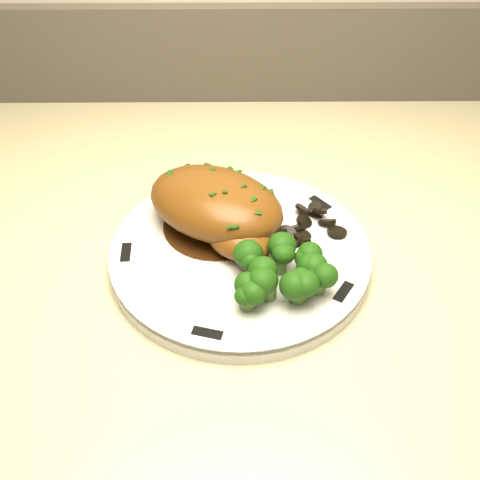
{
  "coord_description": "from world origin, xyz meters",
  "views": [
    {
      "loc": [
        -0.51,
        1.28,
        1.32
      ],
      "look_at": [
        -0.5,
        1.68,
        0.96
      ],
      "focal_mm": 45.0,
      "sensor_mm": 36.0,
      "label": 1
    }
  ],
  "objects": [
    {
      "name": "plate",
      "position": [
        -0.5,
        1.68,
        0.94
      ],
      "size": [
        0.3,
        0.3,
        0.02
      ],
      "primitive_type": "cylinder",
      "rotation": [
        0.0,
        0.0,
        -0.36
      ],
      "color": "silver",
      "rests_on": "counter"
    },
    {
      "name": "rim_accent_0",
      "position": [
        -0.42,
        1.74,
        0.95
      ],
      "size": [
        0.02,
        0.02,
        0.0
      ],
      "primitive_type": "cube",
      "rotation": [
        0.0,
        0.0,
        2.25
      ],
      "color": "black",
      "rests_on": "plate"
    },
    {
      "name": "rim_accent_1",
      "position": [
        -0.54,
        1.78,
        0.95
      ],
      "size": [
        0.03,
        0.02,
        0.0
      ],
      "primitive_type": "cube",
      "rotation": [
        0.0,
        0.0,
        3.51
      ],
      "color": "black",
      "rests_on": "plate"
    },
    {
      "name": "rim_accent_2",
      "position": [
        -0.6,
        1.67,
        0.95
      ],
      "size": [
        0.01,
        0.02,
        0.0
      ],
      "primitive_type": "cube",
      "rotation": [
        0.0,
        0.0,
        4.77
      ],
      "color": "black",
      "rests_on": "plate"
    },
    {
      "name": "rim_accent_3",
      "position": [
        -0.53,
        1.58,
        0.95
      ],
      "size": [
        0.03,
        0.01,
        0.0
      ],
      "primitive_type": "cube",
      "rotation": [
        0.0,
        0.0,
        6.02
      ],
      "color": "black",
      "rests_on": "plate"
    },
    {
      "name": "rim_accent_4",
      "position": [
        -0.42,
        1.62,
        0.95
      ],
      "size": [
        0.02,
        0.03,
        0.0
      ],
      "primitive_type": "cube",
      "rotation": [
        0.0,
        0.0,
        7.28
      ],
      "color": "black",
      "rests_on": "plate"
    },
    {
      "name": "gravy_pool",
      "position": [
        -0.52,
        1.71,
        0.95
      ],
      "size": [
        0.1,
        0.1,
        0.0
      ],
      "primitive_type": "cylinder",
      "color": "#321A09",
      "rests_on": "plate"
    },
    {
      "name": "chicken_breast",
      "position": [
        -0.52,
        1.71,
        0.98
      ],
      "size": [
        0.16,
        0.15,
        0.05
      ],
      "rotation": [
        0.0,
        0.0,
        -0.54
      ],
      "color": "brown",
      "rests_on": "plate"
    },
    {
      "name": "mushroom_pile",
      "position": [
        -0.45,
        1.7,
        0.96
      ],
      "size": [
        0.08,
        0.06,
        0.02
      ],
      "color": "black",
      "rests_on": "plate"
    },
    {
      "name": "broccoli_florets",
      "position": [
        -0.47,
        1.63,
        0.97
      ],
      "size": [
        0.08,
        0.06,
        0.03
      ],
      "rotation": [
        0.0,
        0.0,
        -0.11
      ],
      "color": "#557C34",
      "rests_on": "plate"
    }
  ]
}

